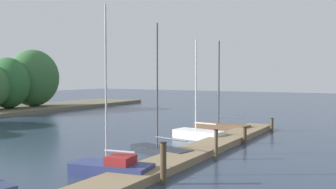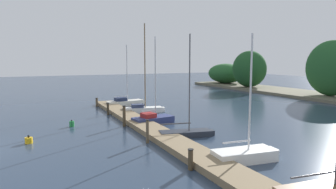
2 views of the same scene
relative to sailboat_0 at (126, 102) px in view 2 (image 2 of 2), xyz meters
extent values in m
cube|color=#847051|center=(12.35, -1.96, -0.19)|extent=(29.12, 1.80, 0.35)
ellipsoid|color=#235628|center=(-16.94, 26.08, 1.98)|extent=(8.52, 5.97, 3.90)
ellipsoid|color=#1E4C23|center=(-8.25, 24.57, 3.13)|extent=(6.25, 5.29, 6.20)
ellipsoid|color=#235628|center=(6.06, 25.69, 3.62)|extent=(7.27, 3.70, 7.18)
cube|color=silver|center=(0.01, -0.11, -0.09)|extent=(1.77, 4.15, 0.56)
cube|color=silver|center=(-0.20, 1.69, -0.12)|extent=(0.83, 1.08, 0.47)
cube|color=#1E2847|center=(0.07, -0.61, 0.37)|extent=(1.11, 1.31, 0.36)
cylinder|color=#B7B7BC|center=(-0.02, 0.19, 3.26)|extent=(0.08, 0.08, 6.14)
cylinder|color=#B7B7BC|center=(0.07, -0.54, 0.68)|extent=(0.26, 1.62, 0.06)
cube|color=white|center=(4.89, 0.14, -0.12)|extent=(1.85, 3.94, 0.50)
cube|color=white|center=(5.24, 1.81, -0.14)|extent=(0.78, 1.05, 0.42)
cube|color=#2D3856|center=(4.80, -0.32, 0.29)|extent=(1.04, 1.28, 0.32)
cylinder|color=#7F6647|center=(4.95, 0.42, 4.12)|extent=(0.11, 0.11, 7.99)
cube|color=navy|center=(9.82, -0.80, -0.11)|extent=(1.80, 3.41, 0.53)
cube|color=navy|center=(9.62, 0.66, -0.13)|extent=(0.85, 0.91, 0.45)
cube|color=maroon|center=(9.87, -1.20, 0.33)|extent=(1.15, 1.11, 0.34)
cylinder|color=#B7B7BC|center=(9.78, -0.55, 3.34)|extent=(0.08, 0.08, 6.37)
cylinder|color=#B7B7BC|center=(9.87, -1.15, 0.67)|extent=(0.27, 1.35, 0.09)
cube|color=#232833|center=(14.47, -0.37, -0.18)|extent=(1.80, 3.59, 0.39)
cube|color=#232833|center=(14.80, 1.14, -0.19)|extent=(0.77, 0.97, 0.33)
cylinder|color=#4C4C51|center=(14.53, -0.12, 3.20)|extent=(0.09, 0.09, 6.36)
cylinder|color=#4C4C51|center=(14.32, -1.03, 0.53)|extent=(0.53, 2.04, 0.09)
cube|color=white|center=(19.93, 0.01, -0.08)|extent=(1.68, 3.33, 0.58)
cube|color=white|center=(20.10, 1.44, -0.11)|extent=(0.81, 0.88, 0.49)
cylinder|color=silver|center=(19.96, 0.25, 3.10)|extent=(0.10, 0.10, 5.77)
cylinder|color=silver|center=(19.88, -0.45, 0.67)|extent=(0.26, 1.56, 0.08)
cylinder|color=#4C4C51|center=(24.34, -0.47, 0.62)|extent=(0.35, 2.15, 0.07)
cylinder|color=brown|center=(-0.63, -3.09, 0.08)|extent=(0.26, 0.26, 0.90)
cylinder|color=black|center=(-0.63, -3.09, 0.56)|extent=(0.30, 0.30, 0.04)
cylinder|color=#3D3323|center=(4.67, -3.16, 0.16)|extent=(0.22, 0.22, 1.06)
cylinder|color=black|center=(4.67, -3.16, 0.71)|extent=(0.26, 0.26, 0.04)
cylinder|color=#4C3D28|center=(9.85, -3.18, 0.41)|extent=(0.23, 0.23, 1.55)
cylinder|color=black|center=(9.85, -3.18, 1.20)|extent=(0.27, 0.27, 0.04)
cylinder|color=brown|center=(14.86, -3.23, 0.34)|extent=(0.18, 0.18, 1.41)
cylinder|color=black|center=(14.86, -3.23, 1.07)|extent=(0.21, 0.21, 0.04)
cylinder|color=#4C3D28|center=(19.82, -3.04, 0.11)|extent=(0.23, 0.23, 0.96)
cylinder|color=black|center=(19.82, -3.04, 0.61)|extent=(0.27, 0.27, 0.04)
cylinder|color=gold|center=(11.80, -9.82, -0.19)|extent=(0.45, 0.45, 0.36)
sphere|color=black|center=(11.80, -9.82, 0.07)|extent=(0.16, 0.16, 0.16)
cylinder|color=#23843D|center=(8.25, -6.84, -0.16)|extent=(0.36, 0.36, 0.41)
sphere|color=black|center=(8.25, -6.84, 0.11)|extent=(0.13, 0.13, 0.13)
camera|label=1|loc=(-2.71, -10.41, 3.71)|focal=41.91mm
camera|label=2|loc=(31.16, -9.58, 4.72)|focal=31.25mm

